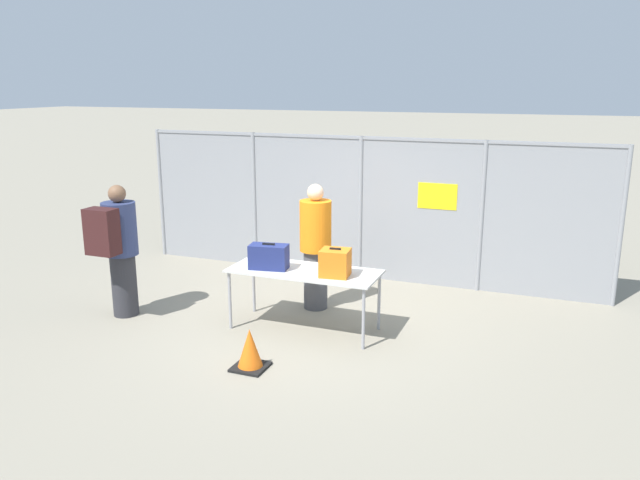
{
  "coord_description": "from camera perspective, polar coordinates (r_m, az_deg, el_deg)",
  "views": [
    {
      "loc": [
        2.97,
        -7.04,
        3.12
      ],
      "look_at": [
        0.01,
        0.55,
        1.05
      ],
      "focal_mm": 35.0,
      "sensor_mm": 36.0,
      "label": 1
    }
  ],
  "objects": [
    {
      "name": "utility_trailer",
      "position": [
        12.01,
        13.96,
        0.81
      ],
      "size": [
        3.82,
        2.13,
        0.7
      ],
      "color": "#4C6B47",
      "rests_on": "ground_plane"
    },
    {
      "name": "suitcase_navy",
      "position": [
        7.99,
        -4.71,
        -1.53
      ],
      "size": [
        0.52,
        0.32,
        0.34
      ],
      "color": "navy",
      "rests_on": "inspection_table"
    },
    {
      "name": "security_worker_near",
      "position": [
        8.66,
        -0.41,
        -0.48
      ],
      "size": [
        0.44,
        0.44,
        1.78
      ],
      "rotation": [
        0.0,
        0.0,
        3.17
      ],
      "color": "#4C4C51",
      "rests_on": "ground_plane"
    },
    {
      "name": "ground_plane",
      "position": [
        8.25,
        -1.46,
        -7.96
      ],
      "size": [
        120.0,
        120.0,
        0.0
      ],
      "primitive_type": "plane",
      "color": "gray"
    },
    {
      "name": "fence_section",
      "position": [
        10.05,
        3.77,
        3.2
      ],
      "size": [
        7.69,
        0.07,
        2.3
      ],
      "color": "gray",
      "rests_on": "ground_plane"
    },
    {
      "name": "suitcase_orange",
      "position": [
        7.66,
        1.39,
        -2.09
      ],
      "size": [
        0.39,
        0.36,
        0.36
      ],
      "color": "orange",
      "rests_on": "inspection_table"
    },
    {
      "name": "traffic_cone",
      "position": [
        7.1,
        -6.42,
        -10.0
      ],
      "size": [
        0.37,
        0.37,
        0.47
      ],
      "color": "black",
      "rests_on": "ground_plane"
    },
    {
      "name": "traveler_hooded",
      "position": [
        8.75,
        -17.99,
        -0.52
      ],
      "size": [
        0.45,
        0.69,
        1.81
      ],
      "rotation": [
        0.0,
        0.0,
        -0.2
      ],
      "color": "#2D2D33",
      "rests_on": "ground_plane"
    },
    {
      "name": "inspection_table",
      "position": [
        7.95,
        -1.46,
        -3.18
      ],
      "size": [
        1.92,
        0.79,
        0.8
      ],
      "color": "silver",
      "rests_on": "ground_plane"
    }
  ]
}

